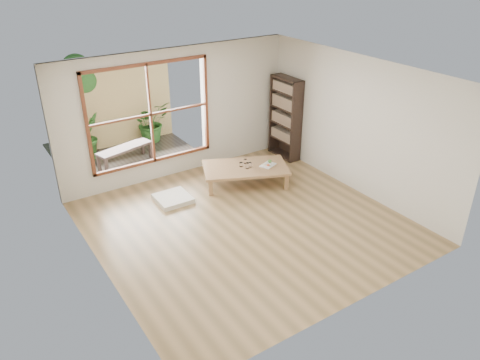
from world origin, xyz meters
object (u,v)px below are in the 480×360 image
object	(u,v)px
low_table	(245,169)
garden_bench	(125,150)
food_tray	(268,164)
bookshelf	(285,118)

from	to	relation	value
low_table	garden_bench	bearing A→B (deg)	152.41
low_table	food_tray	bearing A→B (deg)	-0.32
low_table	garden_bench	world-z (taller)	garden_bench
low_table	food_tray	size ratio (longest dim) A/B	5.30
low_table	bookshelf	bearing A→B (deg)	47.39
bookshelf	garden_bench	bearing A→B (deg)	154.66
low_table	garden_bench	xyz separation A→B (m)	(-1.70, 2.16, 0.04)
low_table	garden_bench	distance (m)	2.75
food_tray	bookshelf	bearing A→B (deg)	17.50
bookshelf	food_tray	xyz separation A→B (m)	(-1.07, -0.84, -0.52)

